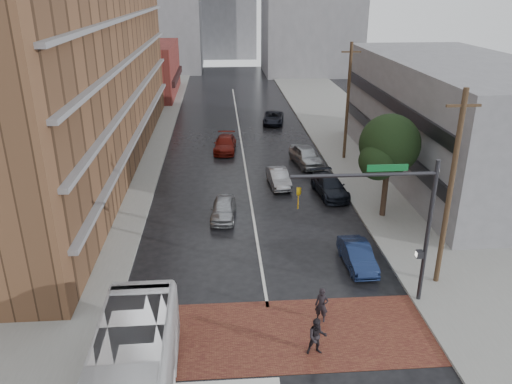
{
  "coord_description": "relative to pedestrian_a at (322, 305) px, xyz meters",
  "views": [
    {
      "loc": [
        -2.01,
        -17.17,
        14.06
      ],
      "look_at": [
        -0.12,
        8.44,
        3.5
      ],
      "focal_mm": 35.0,
      "sensor_mm": 36.0,
      "label": 1
    }
  ],
  "objects": [
    {
      "name": "ground",
      "position": [
        -2.31,
        -1.33,
        -0.83
      ],
      "size": [
        160.0,
        160.0,
        0.0
      ],
      "primitive_type": "plane",
      "color": "black",
      "rests_on": "ground"
    },
    {
      "name": "crosswalk",
      "position": [
        -2.31,
        -0.83,
        -0.82
      ],
      "size": [
        14.0,
        5.0,
        0.02
      ],
      "primitive_type": "cube",
      "color": "brown",
      "rests_on": "ground"
    },
    {
      "name": "sidewalk_west",
      "position": [
        -13.81,
        23.67,
        -0.76
      ],
      "size": [
        9.0,
        90.0,
        0.15
      ],
      "primitive_type": "cube",
      "color": "gray",
      "rests_on": "ground"
    },
    {
      "name": "sidewalk_east",
      "position": [
        9.19,
        23.67,
        -0.76
      ],
      "size": [
        9.0,
        90.0,
        0.15
      ],
      "primitive_type": "cube",
      "color": "gray",
      "rests_on": "ground"
    },
    {
      "name": "storefront_west",
      "position": [
        -14.31,
        52.67,
        2.67
      ],
      "size": [
        8.0,
        16.0,
        7.0
      ],
      "primitive_type": "cube",
      "color": "maroon",
      "rests_on": "ground"
    },
    {
      "name": "building_east",
      "position": [
        14.19,
        18.67,
        3.67
      ],
      "size": [
        11.0,
        26.0,
        9.0
      ],
      "primitive_type": "cube",
      "color": "gray",
      "rests_on": "ground"
    },
    {
      "name": "street_tree",
      "position": [
        6.21,
        10.7,
        3.9
      ],
      "size": [
        4.2,
        4.1,
        6.9
      ],
      "color": "#332319",
      "rests_on": "ground"
    },
    {
      "name": "signal_mast",
      "position": [
        3.54,
        1.17,
        3.9
      ],
      "size": [
        6.5,
        0.3,
        7.2
      ],
      "color": "#2D2D33",
      "rests_on": "ground"
    },
    {
      "name": "utility_pole_near",
      "position": [
        6.49,
        2.67,
        4.31
      ],
      "size": [
        1.6,
        0.26,
        10.0
      ],
      "color": "#473321",
      "rests_on": "ground"
    },
    {
      "name": "utility_pole_far",
      "position": [
        6.49,
        22.67,
        4.31
      ],
      "size": [
        1.6,
        0.26,
        10.0
      ],
      "color": "#473321",
      "rests_on": "ground"
    },
    {
      "name": "pedestrian_a",
      "position": [
        0.0,
        0.0,
        0.0
      ],
      "size": [
        0.71,
        0.61,
        1.66
      ],
      "primitive_type": "imported",
      "rotation": [
        0.0,
        0.0,
        -0.41
      ],
      "color": "black",
      "rests_on": "ground"
    },
    {
      "name": "pedestrian_b",
      "position": [
        -0.62,
        -2.15,
        0.01
      ],
      "size": [
        0.82,
        0.64,
        1.68
      ],
      "primitive_type": "imported",
      "rotation": [
        0.0,
        0.0,
        -0.01
      ],
      "color": "black",
      "rests_on": "ground"
    },
    {
      "name": "car_travel_a",
      "position": [
        -4.27,
        11.27,
        -0.18
      ],
      "size": [
        1.89,
        3.98,
        1.31
      ],
      "primitive_type": "imported",
      "rotation": [
        0.0,
        0.0,
        -0.09
      ],
      "color": "#9A9DA2",
      "rests_on": "ground"
    },
    {
      "name": "car_travel_b",
      "position": [
        -0.0,
        16.77,
        -0.19
      ],
      "size": [
        1.69,
        4.01,
        1.29
      ],
      "primitive_type": "imported",
      "rotation": [
        0.0,
        0.0,
        0.08
      ],
      "color": "#96979C",
      "rests_on": "ground"
    },
    {
      "name": "car_travel_c",
      "position": [
        -3.93,
        25.79,
        -0.15
      ],
      "size": [
        2.31,
        4.85,
        1.36
      ],
      "primitive_type": "imported",
      "rotation": [
        0.0,
        0.0,
        -0.09
      ],
      "color": "#65120B",
      "rests_on": "ground"
    },
    {
      "name": "suv_travel",
      "position": [
        1.59,
        35.5,
        -0.19
      ],
      "size": [
        2.85,
        4.92,
        1.29
      ],
      "primitive_type": "imported",
      "rotation": [
        0.0,
        0.0,
        -0.16
      ],
      "color": "black",
      "rests_on": "ground"
    },
    {
      "name": "car_parked_near",
      "position": [
        2.89,
        4.64,
        -0.2
      ],
      "size": [
        1.46,
        3.9,
        1.27
      ],
      "primitive_type": "imported",
      "rotation": [
        0.0,
        0.0,
        0.03
      ],
      "color": "#121F42",
      "rests_on": "ground"
    },
    {
      "name": "car_parked_mid",
      "position": [
        3.5,
        14.67,
        -0.15
      ],
      "size": [
        2.41,
        4.87,
        1.36
      ],
      "primitive_type": "imported",
      "rotation": [
        0.0,
        0.0,
        0.11
      ],
      "color": "black",
      "rests_on": "ground"
    },
    {
      "name": "car_parked_far",
      "position": [
        2.89,
        21.42,
        -0.02
      ],
      "size": [
        2.75,
        5.02,
        1.62
      ],
      "primitive_type": "imported",
      "rotation": [
        0.0,
        0.0,
        0.19
      ],
      "color": "#989C9F",
      "rests_on": "ground"
    }
  ]
}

